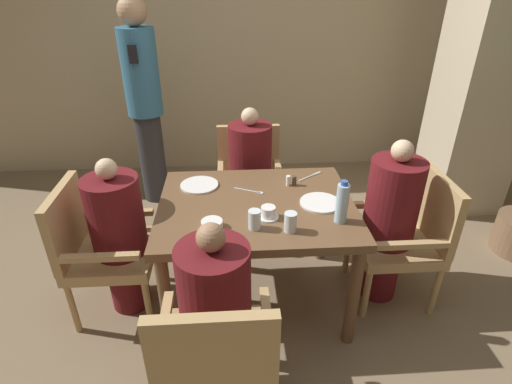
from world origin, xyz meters
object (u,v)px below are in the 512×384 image
object	(u,v)px
chair_near_corner	(216,355)
standing_host	(144,100)
chair_right_side	(408,233)
glass_tall_mid	(255,220)
diner_in_left_chair	(120,236)
chair_far_side	(250,178)
diner_in_far_chair	(250,176)
diner_in_near_chair	(216,319)
bowl_small	(212,224)
chair_left_side	(99,245)
plate_main_right	(320,203)
glass_tall_near	(290,222)
diner_in_right_chair	(389,222)
plate_main_left	(199,185)
teacup_with_saucer	(268,213)
water_bottle	(342,203)

from	to	relation	value
chair_near_corner	standing_host	bearing A→B (deg)	105.87
chair_right_side	glass_tall_mid	xyz separation A→B (m)	(-0.99, -0.26, 0.31)
diner_in_left_chair	chair_far_side	xyz separation A→B (m)	(0.82, 0.84, -0.06)
chair_far_side	diner_in_far_chair	xyz separation A→B (m)	(-0.00, -0.14, 0.09)
diner_in_near_chair	bowl_small	xyz separation A→B (m)	(-0.02, 0.46, 0.21)
diner_in_left_chair	diner_in_far_chair	bearing A→B (deg)	40.57
chair_far_side	diner_in_left_chair	bearing A→B (deg)	-134.38
chair_left_side	plate_main_right	bearing A→B (deg)	-1.27
diner_in_far_chair	glass_tall_near	distance (m)	1.04
glass_tall_mid	diner_in_far_chair	bearing A→B (deg)	88.36
diner_in_near_chair	plate_main_right	bearing A→B (deg)	48.24
diner_in_right_chair	plate_main_left	bearing A→B (deg)	168.39
standing_host	glass_tall_mid	size ratio (longest dim) A/B	16.52
plate_main_left	plate_main_right	size ratio (longest dim) A/B	1.00
chair_near_corner	diner_in_left_chair	bearing A→B (deg)	125.21
chair_far_side	plate_main_left	bearing A→B (deg)	-120.07
diner_in_left_chair	bowl_small	xyz separation A→B (m)	(0.57, -0.24, 0.22)
diner_in_right_chair	chair_right_side	bearing A→B (deg)	-0.00
chair_near_corner	standing_host	xyz separation A→B (m)	(-0.64, 2.27, 0.48)
chair_near_corner	plate_main_left	bearing A→B (deg)	96.24
diner_in_far_chair	chair_right_side	distance (m)	1.19
plate_main_left	chair_far_side	bearing A→B (deg)	59.93
chair_left_side	glass_tall_near	size ratio (longest dim) A/B	8.00
standing_host	glass_tall_mid	world-z (taller)	standing_host
plate_main_right	diner_in_near_chair	bearing A→B (deg)	-131.76
diner_in_left_chair	glass_tall_mid	xyz separation A→B (m)	(0.80, -0.26, 0.25)
teacup_with_saucer	glass_tall_mid	bearing A→B (deg)	-129.12
chair_right_side	diner_in_far_chair	bearing A→B (deg)	143.71
chair_far_side	teacup_with_saucer	xyz separation A→B (m)	(0.05, -1.00, 0.29)
diner_in_near_chair	plate_main_right	size ratio (longest dim) A/B	4.40
diner_in_near_chair	water_bottle	world-z (taller)	diner_in_near_chair
bowl_small	standing_host	bearing A→B (deg)	110.43
plate_main_left	teacup_with_saucer	bearing A→B (deg)	-44.79
chair_left_side	chair_far_side	world-z (taller)	same
diner_in_right_chair	standing_host	bearing A→B (deg)	140.00
chair_right_side	diner_in_near_chair	distance (m)	1.39
diner_in_right_chair	plate_main_left	distance (m)	1.21
chair_right_side	water_bottle	distance (m)	0.68
diner_in_near_chair	standing_host	size ratio (longest dim) A/B	0.60
diner_in_right_chair	diner_in_near_chair	size ratio (longest dim) A/B	1.05
glass_tall_mid	bowl_small	bearing A→B (deg)	176.02
chair_left_side	chair_near_corner	xyz separation A→B (m)	(0.73, -0.84, 0.00)
teacup_with_saucer	standing_host	bearing A→B (deg)	120.38
chair_left_side	teacup_with_saucer	world-z (taller)	chair_left_side
standing_host	water_bottle	xyz separation A→B (m)	(1.32, -1.65, -0.11)
diner_in_left_chair	glass_tall_mid	size ratio (longest dim) A/B	9.67
plate_main_right	teacup_with_saucer	size ratio (longest dim) A/B	2.05
glass_tall_near	plate_main_right	bearing A→B (deg)	50.89
chair_far_side	chair_near_corner	size ratio (longest dim) A/B	1.00
teacup_with_saucer	water_bottle	world-z (taller)	water_bottle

